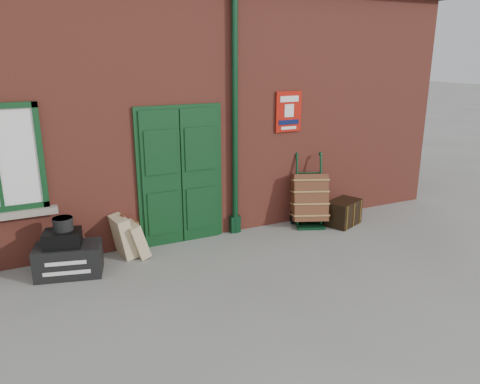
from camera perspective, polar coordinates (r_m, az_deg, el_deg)
ground at (r=6.82m, az=-0.50°, el=-9.76°), size 80.00×80.00×0.00m
station_building at (r=9.44m, az=-9.72°, el=11.10°), size 10.30×4.30×4.36m
houdini_trunk at (r=7.09m, az=-20.15°, el=-7.79°), size 0.99×0.69×0.45m
strongbox at (r=6.96m, az=-20.83°, el=-5.32°), size 0.56×0.46×0.22m
hatbox at (r=6.92m, az=-20.78°, el=-3.65°), size 0.32×0.32×0.18m
suitcase_back at (r=7.42m, az=-14.09°, el=-5.27°), size 0.35×0.49×0.66m
suitcase_front at (r=7.37m, az=-12.53°, el=-5.66°), size 0.37×0.45×0.57m
porter_trolley at (r=8.58m, az=8.42°, el=-0.78°), size 0.82×0.85×1.27m
dark_trunk at (r=8.76m, az=12.50°, el=-2.46°), size 0.75×0.63×0.46m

